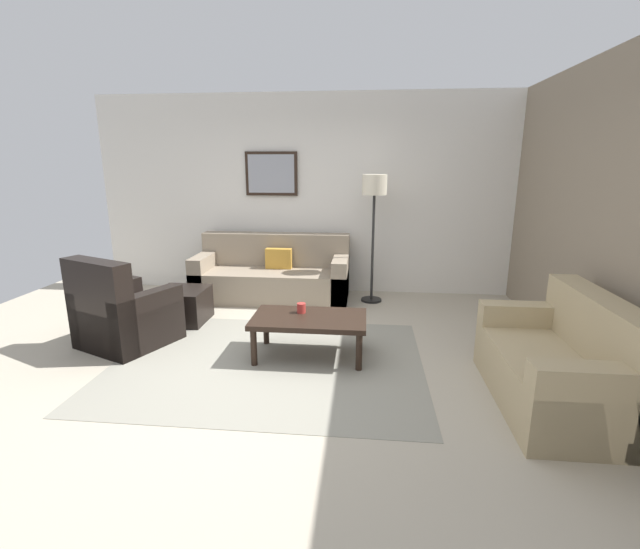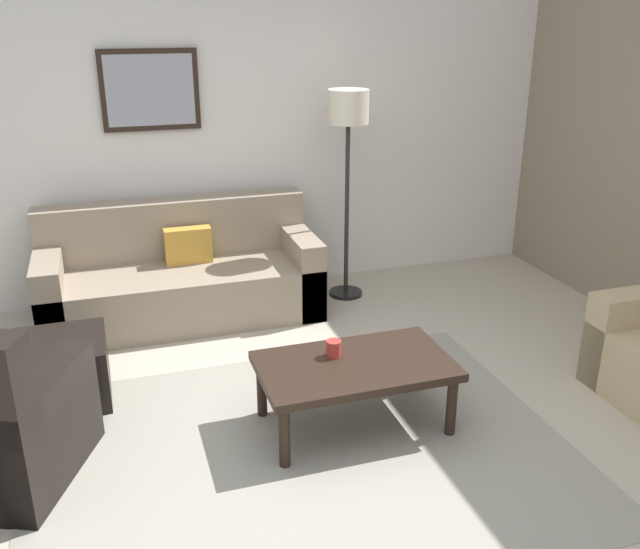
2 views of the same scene
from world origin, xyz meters
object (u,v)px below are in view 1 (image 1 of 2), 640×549
at_px(couch_main, 274,276).
at_px(framed_artwork, 271,174).
at_px(couch_loveseat, 565,369).
at_px(armchair_leather, 122,317).
at_px(cup, 301,308).
at_px(ottoman, 183,305).
at_px(lamp_standing, 374,198).
at_px(coffee_table, 309,322).

relative_size(couch_main, framed_artwork, 2.83).
height_order(couch_loveseat, framed_artwork, framed_artwork).
bearing_deg(couch_loveseat, armchair_leather, 169.60).
bearing_deg(cup, ottoman, 155.04).
distance_m(couch_main, couch_loveseat, 3.87).
distance_m(couch_main, lamp_standing, 1.77).
bearing_deg(coffee_table, couch_main, 111.33).
bearing_deg(couch_loveseat, lamp_standing, 119.94).
height_order(ottoman, framed_artwork, framed_artwork).
bearing_deg(ottoman, lamp_standing, 25.09).
distance_m(couch_loveseat, coffee_table, 2.20).
xyz_separation_m(armchair_leather, cup, (1.87, 0.04, 0.15)).
relative_size(armchair_leather, cup, 10.83).
distance_m(couch_main, coffee_table, 2.07).
distance_m(armchair_leather, cup, 1.87).
relative_size(ottoman, coffee_table, 0.51).
height_order(couch_main, armchair_leather, armchair_leather).
height_order(armchair_leather, cup, armchair_leather).
distance_m(cup, framed_artwork, 2.65).
xyz_separation_m(coffee_table, lamp_standing, (0.62, 1.88, 1.05)).
bearing_deg(lamp_standing, framed_artwork, 162.74).
xyz_separation_m(ottoman, lamp_standing, (2.25, 1.05, 1.21)).
height_order(armchair_leather, ottoman, armchair_leather).
bearing_deg(framed_artwork, armchair_leather, -116.43).
distance_m(armchair_leather, lamp_standing, 3.34).
height_order(couch_loveseat, armchair_leather, armchair_leather).
distance_m(coffee_table, framed_artwork, 2.82).
xyz_separation_m(couch_main, armchair_leather, (-1.20, -1.87, 0.01)).
bearing_deg(cup, armchair_leather, -178.65).
height_order(couch_main, couch_loveseat, same).
xyz_separation_m(cup, framed_artwork, (-0.74, 2.22, 1.25)).
bearing_deg(framed_artwork, couch_main, -78.87).
bearing_deg(couch_main, armchair_leather, -122.80).
relative_size(couch_main, ottoman, 3.76).
xyz_separation_m(armchair_leather, coffee_table, (1.96, -0.06, 0.05)).
relative_size(armchair_leather, lamp_standing, 0.62).
distance_m(ottoman, lamp_standing, 2.76).
relative_size(couch_loveseat, ottoman, 2.63).
height_order(couch_main, lamp_standing, lamp_standing).
relative_size(couch_loveseat, armchair_leather, 1.40).
distance_m(armchair_leather, ottoman, 0.83).
bearing_deg(couch_main, couch_loveseat, -42.50).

